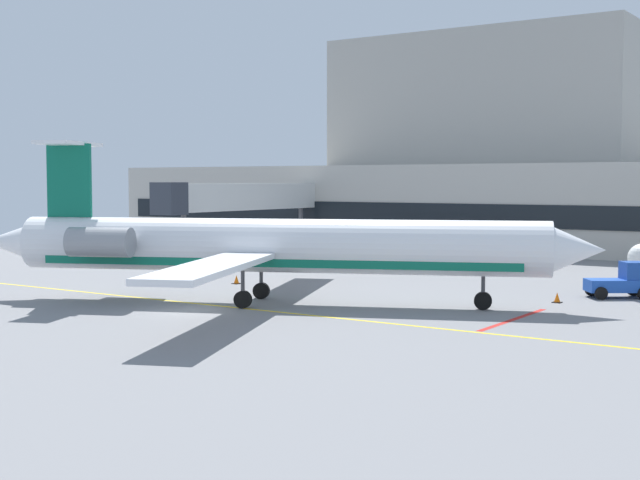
% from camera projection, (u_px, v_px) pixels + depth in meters
% --- Properties ---
extents(ground, '(120.00, 120.00, 0.11)m').
position_uv_depth(ground, '(194.00, 312.00, 44.12)').
color(ground, slate).
extents(terminal_building, '(79.16, 16.91, 21.22)m').
position_uv_depth(terminal_building, '(475.00, 173.00, 87.82)').
color(terminal_building, '#B7B2A8').
rests_on(terminal_building, ground).
extents(jet_bridge_east, '(2.40, 21.02, 6.37)m').
position_uv_depth(jet_bridge_east, '(238.00, 198.00, 79.13)').
color(jet_bridge_east, silver).
rests_on(jet_bridge_east, ground).
extents(regional_jet, '(31.88, 26.89, 8.60)m').
position_uv_depth(regional_jet, '(268.00, 246.00, 46.49)').
color(regional_jet, white).
rests_on(regional_jet, ground).
extents(pushback_tractor, '(3.63, 3.25, 2.00)m').
position_uv_depth(pushback_tractor, '(623.00, 281.00, 49.07)').
color(pushback_tractor, '#1E4CB2').
rests_on(pushback_tractor, ground).
extents(safety_cone_alpha, '(0.47, 0.47, 0.55)m').
position_uv_depth(safety_cone_alpha, '(236.00, 280.00, 55.77)').
color(safety_cone_alpha, orange).
rests_on(safety_cone_alpha, ground).
extents(safety_cone_bravo, '(0.47, 0.47, 0.55)m').
position_uv_depth(safety_cone_bravo, '(557.00, 298.00, 47.11)').
color(safety_cone_bravo, orange).
rests_on(safety_cone_bravo, ground).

